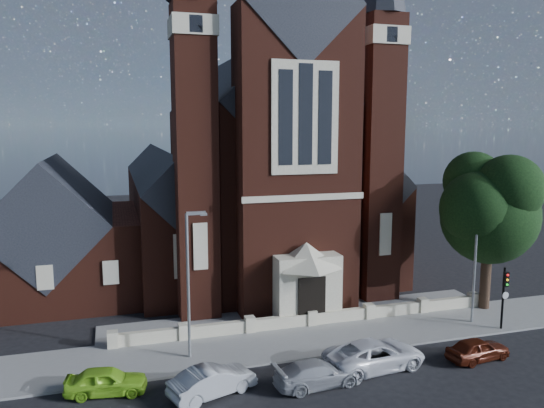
{
  "coord_description": "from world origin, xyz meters",
  "views": [
    {
      "loc": [
        -11.54,
        -23.34,
        12.6
      ],
      "look_at": [
        -0.94,
        12.0,
        7.05
      ],
      "focal_mm": 35.0,
      "sensor_mm": 36.0,
      "label": 1
    }
  ],
  "objects_px": {
    "street_lamp_left": "(190,277)",
    "car_silver_b": "(317,374)",
    "street_tree": "(494,210)",
    "traffic_signal": "(504,290)",
    "parish_hall": "(54,242)",
    "car_dark_red": "(478,349)",
    "street_lamp_right": "(477,253)",
    "car_lime_van": "(106,381)",
    "car_white_suv": "(375,355)",
    "church": "(247,174)",
    "car_silver_a": "(213,381)"
  },
  "relations": [
    {
      "from": "street_lamp_left",
      "to": "car_silver_b",
      "type": "relative_size",
      "value": 1.87
    },
    {
      "from": "street_tree",
      "to": "traffic_signal",
      "type": "relative_size",
      "value": 2.67
    },
    {
      "from": "parish_hall",
      "to": "car_dark_red",
      "type": "height_order",
      "value": "parish_hall"
    },
    {
      "from": "street_lamp_left",
      "to": "street_lamp_right",
      "type": "relative_size",
      "value": 1.0
    },
    {
      "from": "car_lime_van",
      "to": "car_silver_b",
      "type": "xyz_separation_m",
      "value": [
        9.82,
        -2.13,
        -0.01
      ]
    },
    {
      "from": "street_tree",
      "to": "car_silver_b",
      "type": "relative_size",
      "value": 2.47
    },
    {
      "from": "car_dark_red",
      "to": "car_lime_van",
      "type": "bearing_deg",
      "value": 77.39
    },
    {
      "from": "street_lamp_right",
      "to": "car_lime_van",
      "type": "relative_size",
      "value": 2.14
    },
    {
      "from": "street_tree",
      "to": "street_lamp_left",
      "type": "height_order",
      "value": "street_tree"
    },
    {
      "from": "street_tree",
      "to": "car_white_suv",
      "type": "bearing_deg",
      "value": -153.99
    },
    {
      "from": "street_tree",
      "to": "car_silver_b",
      "type": "bearing_deg",
      "value": -156.67
    },
    {
      "from": "traffic_signal",
      "to": "car_white_suv",
      "type": "height_order",
      "value": "traffic_signal"
    },
    {
      "from": "car_white_suv",
      "to": "car_silver_b",
      "type": "bearing_deg",
      "value": 97.14
    },
    {
      "from": "parish_hall",
      "to": "car_white_suv",
      "type": "xyz_separation_m",
      "value": [
        17.09,
        -17.91,
        -3.26
      ]
    },
    {
      "from": "traffic_signal",
      "to": "car_lime_van",
      "type": "bearing_deg",
      "value": -177.32
    },
    {
      "from": "traffic_signal",
      "to": "street_lamp_left",
      "type": "bearing_deg",
      "value": 175.24
    },
    {
      "from": "street_lamp_right",
      "to": "car_silver_b",
      "type": "relative_size",
      "value": 1.87
    },
    {
      "from": "street_lamp_left",
      "to": "traffic_signal",
      "type": "relative_size",
      "value": 2.02
    },
    {
      "from": "street_lamp_right",
      "to": "traffic_signal",
      "type": "distance_m",
      "value": 2.71
    },
    {
      "from": "traffic_signal",
      "to": "car_dark_red",
      "type": "height_order",
      "value": "traffic_signal"
    },
    {
      "from": "car_silver_b",
      "to": "church",
      "type": "bearing_deg",
      "value": -10.57
    },
    {
      "from": "street_tree",
      "to": "street_lamp_right",
      "type": "distance_m",
      "value": 3.84
    },
    {
      "from": "street_lamp_left",
      "to": "car_dark_red",
      "type": "xyz_separation_m",
      "value": [
        14.78,
        -4.61,
        -3.98
      ]
    },
    {
      "from": "church",
      "to": "traffic_signal",
      "type": "height_order",
      "value": "church"
    },
    {
      "from": "church",
      "to": "car_silver_b",
      "type": "distance_m",
      "value": 25.03
    },
    {
      "from": "car_lime_van",
      "to": "car_dark_red",
      "type": "height_order",
      "value": "car_lime_van"
    },
    {
      "from": "car_silver_b",
      "to": "car_dark_red",
      "type": "bearing_deg",
      "value": -93.46
    },
    {
      "from": "traffic_signal",
      "to": "car_silver_b",
      "type": "relative_size",
      "value": 0.92
    },
    {
      "from": "street_lamp_right",
      "to": "car_dark_red",
      "type": "xyz_separation_m",
      "value": [
        -3.22,
        -4.61,
        -3.98
      ]
    },
    {
      "from": "church",
      "to": "car_silver_b",
      "type": "relative_size",
      "value": 8.07
    },
    {
      "from": "street_lamp_left",
      "to": "car_white_suv",
      "type": "xyz_separation_m",
      "value": [
        9.0,
        -3.91,
        -3.85
      ]
    },
    {
      "from": "car_silver_a",
      "to": "car_lime_van",
      "type": "bearing_deg",
      "value": 52.28
    },
    {
      "from": "car_lime_van",
      "to": "car_silver_b",
      "type": "height_order",
      "value": "car_lime_van"
    },
    {
      "from": "car_silver_a",
      "to": "traffic_signal",
      "type": "bearing_deg",
      "value": -101.66
    },
    {
      "from": "traffic_signal",
      "to": "car_silver_a",
      "type": "xyz_separation_m",
      "value": [
        -18.52,
        -2.64,
        -1.89
      ]
    },
    {
      "from": "car_lime_van",
      "to": "car_silver_a",
      "type": "height_order",
      "value": "car_silver_a"
    },
    {
      "from": "street_tree",
      "to": "car_silver_b",
      "type": "xyz_separation_m",
      "value": [
        -15.08,
        -6.5,
        -6.33
      ]
    },
    {
      "from": "parish_hall",
      "to": "car_dark_red",
      "type": "distance_m",
      "value": 29.68
    },
    {
      "from": "car_lime_van",
      "to": "car_silver_b",
      "type": "bearing_deg",
      "value": -94.15
    },
    {
      "from": "church",
      "to": "car_silver_a",
      "type": "bearing_deg",
      "value": -107.98
    },
    {
      "from": "church",
      "to": "street_lamp_left",
      "type": "distance_m",
      "value": 20.84
    },
    {
      "from": "street_tree",
      "to": "church",
      "type": "bearing_deg",
      "value": 126.17
    },
    {
      "from": "parish_hall",
      "to": "street_lamp_right",
      "type": "relative_size",
      "value": 1.51
    },
    {
      "from": "traffic_signal",
      "to": "car_white_suv",
      "type": "distance_m",
      "value": 10.35
    },
    {
      "from": "street_lamp_left",
      "to": "car_lime_van",
      "type": "distance_m",
      "value": 6.48
    },
    {
      "from": "car_silver_b",
      "to": "parish_hall",
      "type": "bearing_deg",
      "value": 31.13
    },
    {
      "from": "car_white_suv",
      "to": "car_dark_red",
      "type": "height_order",
      "value": "car_white_suv"
    },
    {
      "from": "street_lamp_left",
      "to": "car_dark_red",
      "type": "relative_size",
      "value": 2.24
    },
    {
      "from": "car_silver_a",
      "to": "car_silver_b",
      "type": "height_order",
      "value": "car_silver_a"
    },
    {
      "from": "street_tree",
      "to": "car_silver_a",
      "type": "distance_m",
      "value": 21.88
    }
  ]
}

